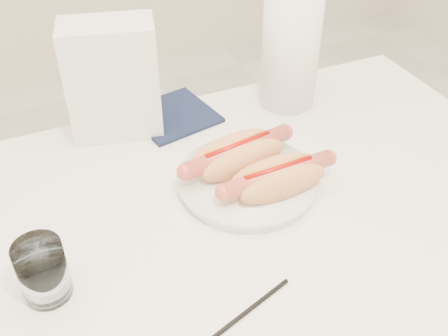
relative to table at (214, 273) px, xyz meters
name	(u,v)px	position (x,y,z in m)	size (l,w,h in m)	color
table	(214,273)	(0.00, 0.00, 0.00)	(1.20, 0.80, 0.75)	white
plate	(247,182)	(0.10, 0.10, 0.07)	(0.22, 0.22, 0.02)	white
hotdog_left	(237,155)	(0.10, 0.13, 0.10)	(0.20, 0.10, 0.05)	#EB985E
hotdog_right	(278,178)	(0.13, 0.05, 0.10)	(0.19, 0.08, 0.05)	#E49659
water_glass	(43,271)	(-0.23, 0.01, 0.10)	(0.06, 0.06, 0.09)	white
chopstick_far	(234,322)	(-0.03, -0.13, 0.06)	(0.01, 0.01, 0.20)	black
napkin_box	(113,80)	(-0.05, 0.35, 0.17)	(0.16, 0.09, 0.21)	silver
navy_napkin	(173,115)	(0.06, 0.35, 0.06)	(0.15, 0.15, 0.01)	#101835
paper_towel_roll	(291,45)	(0.29, 0.31, 0.18)	(0.11, 0.11, 0.25)	white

